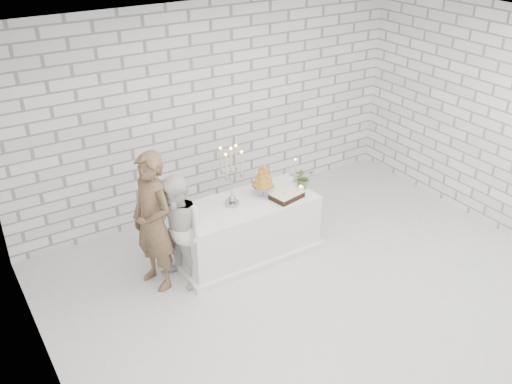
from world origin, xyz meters
name	(u,v)px	position (x,y,z in m)	size (l,w,h in m)	color
ground	(317,290)	(0.00, 0.00, 0.00)	(6.00, 5.00, 0.01)	silver
ceiling	(334,37)	(0.00, 0.00, 3.00)	(6.00, 5.00, 0.01)	white
wall_back	(214,110)	(0.00, 2.50, 1.50)	(6.00, 0.01, 3.00)	white
wall_left	(36,267)	(-3.00, 0.00, 1.50)	(0.01, 5.00, 3.00)	white
wall_right	(504,124)	(3.00, 0.00, 1.50)	(0.01, 5.00, 3.00)	white
cake_table	(246,228)	(-0.30, 1.14, 0.38)	(1.80, 0.80, 0.75)	white
groom	(153,222)	(-1.55, 1.14, 0.86)	(0.63, 0.41, 1.73)	brown
bride	(178,234)	(-1.31, 0.99, 0.71)	(0.69, 0.54, 1.42)	white
candelabra	(231,177)	(-0.48, 1.18, 1.14)	(0.32, 0.32, 0.79)	#9E9EA8
croquembouche	(263,179)	(-0.01, 1.19, 0.98)	(0.29, 0.29, 0.45)	#A46C23
chocolate_cake	(287,195)	(0.20, 0.96, 0.79)	(0.39, 0.28, 0.08)	black
pillar_candle	(301,191)	(0.39, 0.93, 0.81)	(0.08, 0.08, 0.12)	white
extra_taper	(295,171)	(0.55, 1.28, 0.91)	(0.06, 0.06, 0.32)	#C2B394
flowers	(303,178)	(0.55, 1.09, 0.89)	(0.26, 0.23, 0.29)	#476E34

